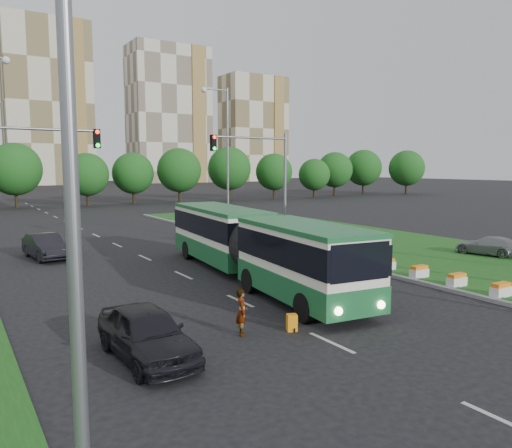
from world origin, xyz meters
TOP-DOWN VIEW (x-y plane):
  - ground at (0.00, 0.00)m, footprint 360.00×360.00m
  - grass_median at (13.00, 8.00)m, footprint 14.00×60.00m
  - median_kerb at (6.05, 8.00)m, footprint 0.30×60.00m
  - lane_markings at (-3.00, 20.00)m, footprint 0.20×100.00m
  - flower_planters at (6.70, -0.30)m, footprint 1.10×15.90m
  - traffic_mast_median at (4.78, 10.00)m, footprint 5.76×0.32m
  - traffic_mast_left at (-10.38, 9.00)m, footprint 5.76×0.32m
  - street_lamps at (-3.00, 10.00)m, footprint 36.00×60.00m
  - tree_line at (10.00, 55.00)m, footprint 120.00×8.00m
  - apartment_tower_ceast at (15.00, 150.00)m, footprint 25.00×15.00m
  - apartment_tower_east at (55.00, 150.00)m, footprint 27.00×15.00m
  - midrise_east at (90.00, 150.00)m, footprint 24.00×14.00m
  - articulated_bus at (-0.48, 3.32)m, footprint 2.78×17.86m
  - car_left_near at (-8.61, -4.12)m, footprint 2.06×4.75m
  - car_left_far at (-8.37, 14.97)m, footprint 2.24×4.91m
  - car_median at (15.66, 0.63)m, footprint 2.39×4.34m
  - pedestrian at (-5.10, -3.76)m, footprint 0.59×0.69m
  - shopping_trolley at (-3.41, -4.35)m, footprint 0.35×0.37m

SIDE VIEW (x-z plane):
  - ground at x=0.00m, z-range 0.00..0.00m
  - lane_markings at x=-3.00m, z-range -0.01..0.01m
  - grass_median at x=13.00m, z-range 0.00..0.15m
  - median_kerb at x=6.05m, z-range 0.00..0.18m
  - shopping_trolley at x=-3.41m, z-range 0.00..0.60m
  - flower_planters at x=6.70m, z-range 0.15..0.75m
  - car_median at x=15.66m, z-range 0.15..1.34m
  - car_left_far at x=-8.37m, z-range 0.00..1.56m
  - car_left_near at x=-8.61m, z-range 0.00..1.59m
  - pedestrian at x=-5.10m, z-range 0.00..1.61m
  - articulated_bus at x=-0.48m, z-range 0.33..3.27m
  - tree_line at x=10.00m, z-range 0.00..9.00m
  - traffic_mast_median at x=4.78m, z-range 1.35..9.35m
  - traffic_mast_left at x=-10.38m, z-range 1.35..9.35m
  - street_lamps at x=-3.00m, z-range 0.00..12.00m
  - midrise_east at x=90.00m, z-range 0.00..40.00m
  - apartment_tower_east at x=55.00m, z-range 0.00..47.00m
  - apartment_tower_ceast at x=15.00m, z-range 0.00..50.00m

